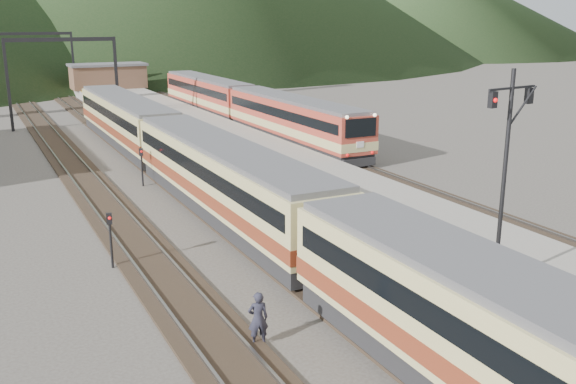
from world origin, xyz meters
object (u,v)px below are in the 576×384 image
signal_mast (506,157)px  worker (258,319)px  main_train (224,177)px  second_train (244,106)px

signal_mast → worker: size_ratio=4.13×
main_train → signal_mast: size_ratio=8.71×
main_train → worker: main_train is taller
signal_mast → main_train: bearing=106.7°
main_train → second_train: 27.24m
second_train → main_train: bearing=-115.0°
second_train → worker: size_ratio=22.19×
main_train → worker: (-3.84, -12.60, -1.22)m
second_train → worker: second_train is taller
main_train → second_train: (11.50, 24.69, -0.13)m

